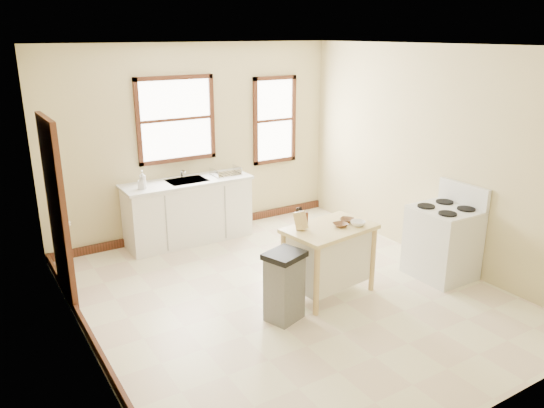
% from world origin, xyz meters
% --- Properties ---
extents(floor, '(5.00, 5.00, 0.00)m').
position_xyz_m(floor, '(0.00, 0.00, 0.00)').
color(floor, '#F6EDC3').
rests_on(floor, ground).
extents(ceiling, '(5.00, 5.00, 0.00)m').
position_xyz_m(ceiling, '(0.00, 0.00, 2.80)').
color(ceiling, white).
rests_on(ceiling, ground).
extents(wall_back, '(4.50, 0.04, 2.80)m').
position_xyz_m(wall_back, '(0.00, 2.50, 1.40)').
color(wall_back, '#CFBE88').
rests_on(wall_back, ground).
extents(wall_left, '(0.04, 5.00, 2.80)m').
position_xyz_m(wall_left, '(-2.25, 0.00, 1.40)').
color(wall_left, '#CFBE88').
rests_on(wall_left, ground).
extents(wall_right, '(0.04, 5.00, 2.80)m').
position_xyz_m(wall_right, '(2.25, 0.00, 1.40)').
color(wall_right, '#CFBE88').
rests_on(wall_right, ground).
extents(window_main, '(1.17, 0.06, 1.22)m').
position_xyz_m(window_main, '(-0.30, 2.48, 1.75)').
color(window_main, '#341B0E').
rests_on(window_main, wall_back).
extents(window_side, '(0.77, 0.06, 1.37)m').
position_xyz_m(window_side, '(1.35, 2.48, 1.60)').
color(window_side, '#341B0E').
rests_on(window_side, wall_back).
extents(door_left, '(0.06, 0.90, 2.10)m').
position_xyz_m(door_left, '(-2.21, 1.30, 1.05)').
color(door_left, '#341B0E').
rests_on(door_left, ground).
extents(baseboard_back, '(4.50, 0.04, 0.12)m').
position_xyz_m(baseboard_back, '(0.00, 2.47, 0.06)').
color(baseboard_back, '#341B0E').
rests_on(baseboard_back, ground).
extents(baseboard_left, '(0.04, 5.00, 0.12)m').
position_xyz_m(baseboard_left, '(-2.22, 0.00, 0.06)').
color(baseboard_left, '#341B0E').
rests_on(baseboard_left, ground).
extents(sink_counter, '(1.86, 0.62, 0.92)m').
position_xyz_m(sink_counter, '(-0.30, 2.20, 0.46)').
color(sink_counter, white).
rests_on(sink_counter, ground).
extents(faucet, '(0.03, 0.03, 0.22)m').
position_xyz_m(faucet, '(-0.30, 2.38, 1.03)').
color(faucet, silver).
rests_on(faucet, sink_counter).
extents(soap_bottle_a, '(0.12, 0.12, 0.25)m').
position_xyz_m(soap_bottle_a, '(-0.96, 2.12, 1.05)').
color(soap_bottle_a, '#B2B2B2').
rests_on(soap_bottle_a, sink_counter).
extents(soap_bottle_b, '(0.11, 0.11, 0.18)m').
position_xyz_m(soap_bottle_b, '(-0.99, 2.11, 1.01)').
color(soap_bottle_b, '#B2B2B2').
rests_on(soap_bottle_b, sink_counter).
extents(dish_rack, '(0.44, 0.35, 0.10)m').
position_xyz_m(dish_rack, '(0.30, 2.16, 0.97)').
color(dish_rack, silver).
rests_on(dish_rack, sink_counter).
extents(kitchen_island, '(1.09, 0.77, 0.83)m').
position_xyz_m(kitchen_island, '(0.42, -0.19, 0.42)').
color(kitchen_island, '#D5C47D').
rests_on(kitchen_island, ground).
extents(knife_block, '(0.13, 0.13, 0.20)m').
position_xyz_m(knife_block, '(0.08, -0.09, 0.93)').
color(knife_block, tan).
rests_on(knife_block, kitchen_island).
extents(pepper_grinder, '(0.06, 0.06, 0.15)m').
position_xyz_m(pepper_grinder, '(0.23, 0.02, 0.91)').
color(pepper_grinder, '#432112').
rests_on(pepper_grinder, kitchen_island).
extents(bowl_a, '(0.18, 0.18, 0.04)m').
position_xyz_m(bowl_a, '(0.53, -0.24, 0.85)').
color(bowl_a, brown).
rests_on(bowl_a, kitchen_island).
extents(bowl_b, '(0.22, 0.22, 0.04)m').
position_xyz_m(bowl_b, '(0.69, -0.16, 0.85)').
color(bowl_b, brown).
rests_on(bowl_b, kitchen_island).
extents(bowl_c, '(0.18, 0.18, 0.05)m').
position_xyz_m(bowl_c, '(0.71, -0.33, 0.86)').
color(bowl_c, white).
rests_on(bowl_c, kitchen_island).
extents(trash_bin, '(0.48, 0.44, 0.77)m').
position_xyz_m(trash_bin, '(-0.34, -0.42, 0.38)').
color(trash_bin, slate).
rests_on(trash_bin, ground).
extents(gas_stove, '(0.72, 0.73, 1.16)m').
position_xyz_m(gas_stove, '(1.91, -0.55, 0.58)').
color(gas_stove, silver).
rests_on(gas_stove, ground).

